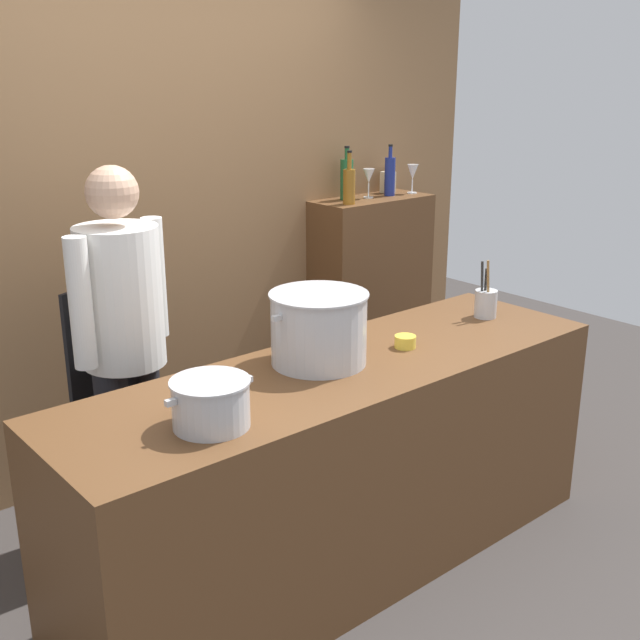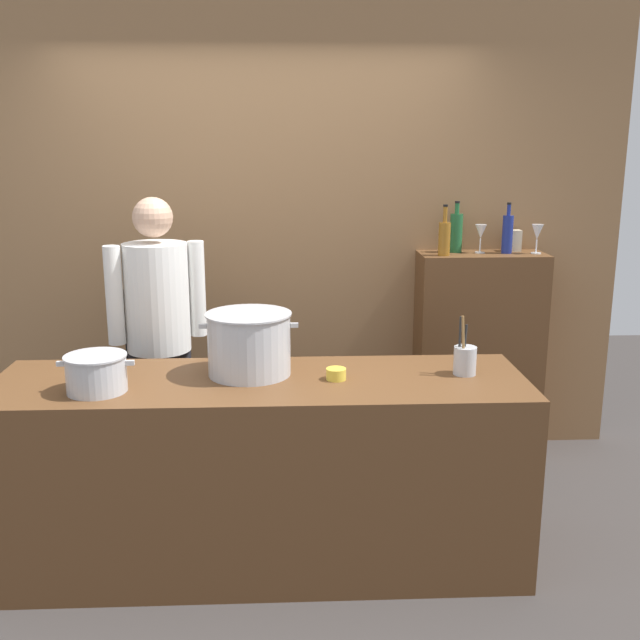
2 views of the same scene
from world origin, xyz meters
TOP-DOWN VIEW (x-y plane):
  - ground_plane at (0.00, 0.00)m, footprint 8.00×8.00m
  - brick_back_panel at (0.00, 1.40)m, footprint 4.40×0.10m
  - prep_counter at (0.00, 0.00)m, footprint 2.40×0.70m
  - bar_cabinet at (1.30, 1.19)m, footprint 0.76×0.32m
  - chef at (-0.57, 0.72)m, footprint 0.50×0.40m
  - stockpot_large at (-0.05, 0.08)m, footprint 0.45×0.39m
  - stockpot_small at (-0.69, -0.13)m, footprint 0.33×0.26m
  - utensil_crock at (0.93, 0.03)m, footprint 0.10×0.10m
  - butter_jar at (0.34, -0.02)m, footprint 0.09×0.09m
  - wine_bottle_cobalt at (1.45, 1.19)m, footprint 0.06×0.06m
  - wine_bottle_green at (1.15, 1.25)m, footprint 0.08×0.08m
  - wine_bottle_amber at (1.05, 1.12)m, footprint 0.07×0.07m
  - wine_glass_short at (1.62, 1.17)m, footprint 0.07×0.07m
  - wine_glass_wide at (1.29, 1.21)m, footprint 0.07×0.07m
  - spice_tin_cream at (1.52, 1.28)m, footprint 0.07×0.07m

SIDE VIEW (x-z plane):
  - ground_plane at x=0.00m, z-range 0.00..0.00m
  - prep_counter at x=0.00m, z-range 0.00..0.90m
  - bar_cabinet at x=1.30m, z-range 0.00..1.28m
  - butter_jar at x=0.34m, z-range 0.90..0.95m
  - chef at x=-0.57m, z-range 0.13..1.79m
  - utensil_crock at x=0.93m, z-range 0.83..1.11m
  - stockpot_small at x=-0.69m, z-range 0.90..1.06m
  - stockpot_large at x=-0.05m, z-range 0.90..1.19m
  - spice_tin_cream at x=1.52m, z-range 1.28..1.41m
  - wine_bottle_amber at x=1.05m, z-range 1.24..1.54m
  - wine_bottle_cobalt at x=1.45m, z-range 1.25..1.55m
  - wine_glass_wide at x=1.29m, z-range 1.32..1.49m
  - wine_bottle_green at x=1.15m, z-range 1.25..1.56m
  - wine_glass_short at x=1.62m, z-range 1.32..1.49m
  - brick_back_panel at x=0.00m, z-range 0.00..3.00m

